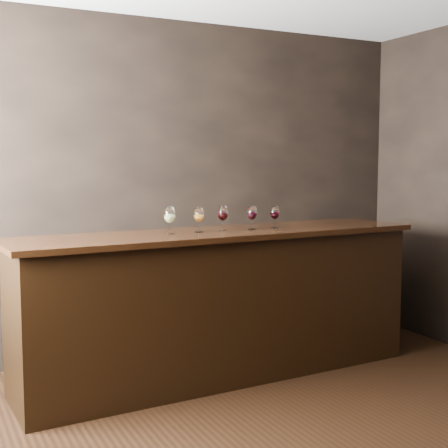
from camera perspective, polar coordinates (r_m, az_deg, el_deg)
name	(u,v)px	position (r m, az deg, el deg)	size (l,w,h in m)	color
room_shell	(236,124)	(3.19, 1.12, 9.17)	(5.02, 4.52, 2.81)	black
bar_counter	(221,306)	(4.73, -0.28, -7.55)	(3.05, 0.66, 1.07)	black
bar_top	(221,234)	(4.63, -0.28, -0.88)	(3.15, 0.73, 0.04)	black
back_bar_shelf	(211,294)	(5.36, -1.24, -6.46)	(2.72, 0.40, 0.98)	black
glass_white	(170,216)	(4.44, -5.00, 0.77)	(0.08, 0.08, 0.19)	white
glass_amber	(199,215)	(4.54, -2.31, 0.79)	(0.08, 0.08, 0.18)	white
glass_red_a	(223,214)	(4.63, -0.11, 0.93)	(0.08, 0.08, 0.19)	white
glass_red_b	(252,213)	(4.73, 2.57, 1.00)	(0.08, 0.08, 0.18)	white
glass_red_c	(275,213)	(4.84, 4.65, 0.99)	(0.07, 0.07, 0.17)	white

